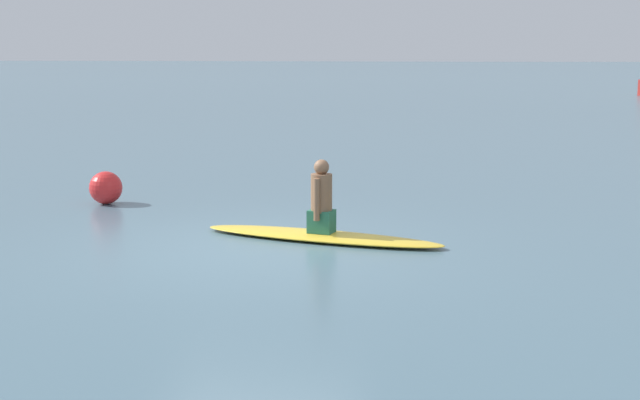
% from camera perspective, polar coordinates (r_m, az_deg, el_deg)
% --- Properties ---
extents(ground_plane, '(400.00, 400.00, 0.00)m').
position_cam_1_polar(ground_plane, '(10.84, -4.19, -3.29)').
color(ground_plane, slate).
extents(surfboard, '(1.39, 3.39, 0.10)m').
position_cam_1_polar(surfboard, '(11.38, 0.10, -2.39)').
color(surfboard, gold).
rests_on(surfboard, ground).
extents(person_paddler, '(0.43, 0.37, 0.97)m').
position_cam_1_polar(person_paddler, '(11.28, 0.10, 0.02)').
color(person_paddler, '#26664C').
rests_on(person_paddler, surfboard).
extents(buoy_marker, '(0.53, 0.53, 0.53)m').
position_cam_1_polar(buoy_marker, '(14.42, -13.94, 0.79)').
color(buoy_marker, red).
rests_on(buoy_marker, ground).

